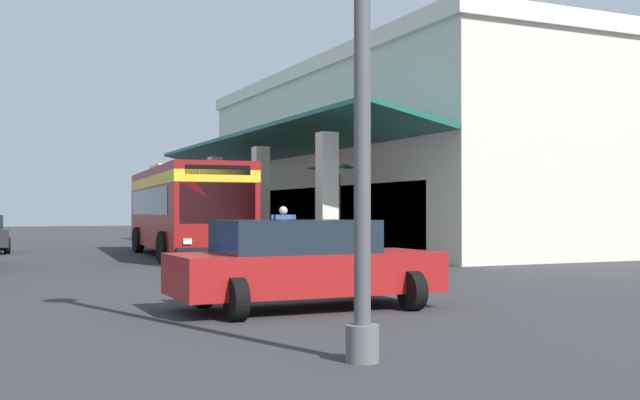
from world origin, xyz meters
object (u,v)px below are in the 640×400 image
object	(u,v)px
parked_sedan_red	(303,263)
pedestrian	(283,233)
transit_bus	(185,205)
potted_palm	(338,237)

from	to	relation	value
parked_sedan_red	pedestrian	bearing A→B (deg)	160.29
transit_bus	potted_palm	distance (m)	5.80
transit_bus	parked_sedan_red	bearing A→B (deg)	-7.53
pedestrian	potted_palm	bearing A→B (deg)	135.67
transit_bus	pedestrian	bearing A→B (deg)	7.47
parked_sedan_red	pedestrian	distance (m)	8.88
potted_palm	transit_bus	bearing A→B (deg)	-131.42
transit_bus	pedestrian	world-z (taller)	transit_bus
transit_bus	potted_palm	world-z (taller)	transit_bus
pedestrian	potted_palm	distance (m)	4.77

